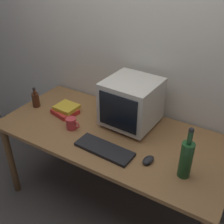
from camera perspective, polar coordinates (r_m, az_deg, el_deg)
The scene contains 10 objects.
ground_plane at distance 2.59m, azimuth 0.00°, elevation -17.79°, with size 6.00×6.00×0.00m, color #56514C.
back_wall at distance 2.22m, azimuth 6.45°, elevation 12.61°, with size 4.00×0.08×2.50m, color silver.
desk at distance 2.13m, azimuth 0.00°, elevation -5.97°, with size 1.76×0.82×0.75m.
crt_monitor at distance 2.08m, azimuth 4.05°, elevation 1.99°, with size 0.40×0.41×0.37m.
keyboard at distance 1.90m, azimuth -1.63°, elevation -7.74°, with size 0.42×0.15×0.02m, color black.
computer_mouse at distance 1.82m, azimuth 7.55°, elevation -9.90°, with size 0.06×0.10×0.04m, color black.
bottle_tall at distance 1.70m, azimuth 15.20°, elevation -9.30°, with size 0.08×0.08×0.36m.
bottle_short at distance 2.46m, azimuth -15.62°, elevation 2.57°, with size 0.06×0.06×0.19m.
book_stack at distance 2.32m, azimuth -9.61°, elevation 0.46°, with size 0.22×0.21×0.07m.
mug at distance 2.12m, azimuth -8.43°, elevation -2.38°, with size 0.12×0.08×0.09m.
Camera 1 is at (0.87, -1.44, 1.96)m, focal length 43.89 mm.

